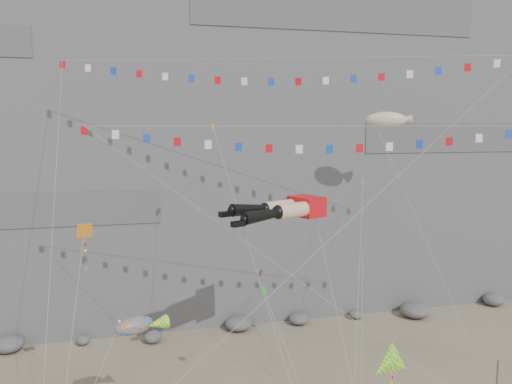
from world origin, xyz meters
TOP-DOWN VIEW (x-y plane):
  - cliff at (0.00, 32.00)m, footprint 80.00×28.00m
  - talus_boulders at (0.00, 17.00)m, footprint 60.00×3.00m
  - legs_kite at (0.56, 4.35)m, footprint 7.76×13.71m
  - flag_banner_upper at (1.79, 8.44)m, footprint 32.21×16.88m
  - flag_banner_lower at (2.28, 3.20)m, footprint 28.73×9.21m
  - harlequin_kite at (-11.94, 1.98)m, footprint 2.54×7.26m
  - fish_windsock at (-9.36, 1.29)m, footprint 6.74×5.91m
  - delta_kite at (5.32, -2.27)m, footprint 5.29×6.48m
  - blimp_windsock at (11.86, 11.80)m, footprint 4.48×15.50m
  - small_kite_a at (-3.33, 8.77)m, footprint 4.07×15.17m
  - small_kite_b at (6.74, 5.04)m, footprint 5.72×11.80m
  - small_kite_c at (-1.35, 1.97)m, footprint 2.92×9.07m
  - small_kite_d at (7.15, 6.14)m, footprint 6.63×12.62m

SIDE VIEW (x-z plane):
  - talus_boulders at x=0.00m, z-range 0.00..1.20m
  - delta_kite at x=5.32m, z-range 0.88..9.89m
  - fish_windsock at x=-9.36m, z-range 2.58..12.72m
  - small_kite_c at x=-1.35m, z-range 2.55..14.97m
  - small_kite_b at x=6.74m, z-range 2.26..18.56m
  - harlequin_kite at x=-11.94m, z-range 5.84..20.58m
  - legs_kite at x=0.56m, z-range 4.49..22.77m
  - small_kite_d at x=7.15m, z-range 4.60..24.82m
  - small_kite_a at x=-3.33m, z-range 6.47..30.71m
  - flag_banner_lower at x=2.28m, z-range 7.65..30.61m
  - blimp_windsock at x=11.86m, z-range 7.52..31.79m
  - flag_banner_upper at x=1.79m, z-range 8.50..39.57m
  - cliff at x=0.00m, z-range 0.00..50.00m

